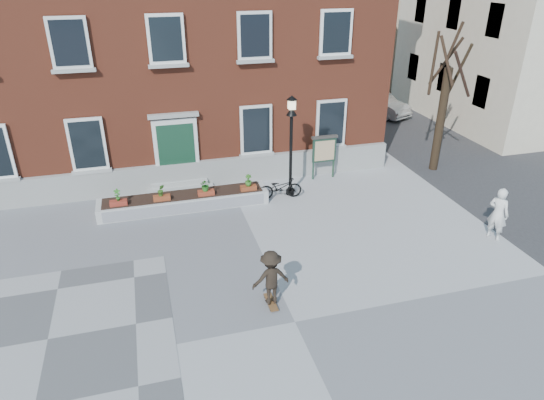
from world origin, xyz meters
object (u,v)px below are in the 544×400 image
object	(u,v)px
lamp_post	(291,132)
parked_car	(378,104)
notice_board	(324,150)
bicycle	(280,187)
skateboarder	(271,278)
bystander	(498,214)

from	to	relation	value
lamp_post	parked_car	bearing A→B (deg)	47.67
lamp_post	notice_board	size ratio (longest dim) A/B	2.10
bicycle	notice_board	xyz separation A→B (m)	(2.29, 1.35, 0.82)
parked_car	notice_board	distance (m)	10.29
lamp_post	skateboarder	size ratio (longest dim) A/B	2.41
bicycle	lamp_post	world-z (taller)	lamp_post
bicycle	notice_board	world-z (taller)	notice_board
bystander	notice_board	bearing A→B (deg)	5.15
bicycle	lamp_post	xyz separation A→B (m)	(0.48, 0.22, 2.10)
lamp_post	bystander	bearing A→B (deg)	-42.35
lamp_post	bicycle	bearing A→B (deg)	-155.42
notice_board	lamp_post	bearing A→B (deg)	-147.96
lamp_post	skateboarder	distance (m)	7.06
bystander	bicycle	bearing A→B (deg)	25.48
bystander	lamp_post	distance (m)	7.61
notice_board	bicycle	bearing A→B (deg)	-149.44
parked_car	skateboarder	xyz separation A→B (m)	(-10.83, -15.47, 0.18)
notice_board	skateboarder	bearing A→B (deg)	-120.08
bystander	parked_car	bearing A→B (deg)	-37.03
parked_car	lamp_post	world-z (taller)	lamp_post
bystander	skateboarder	bearing A→B (deg)	73.81
parked_car	notice_board	xyz separation A→B (m)	(-6.48, -7.97, 0.60)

